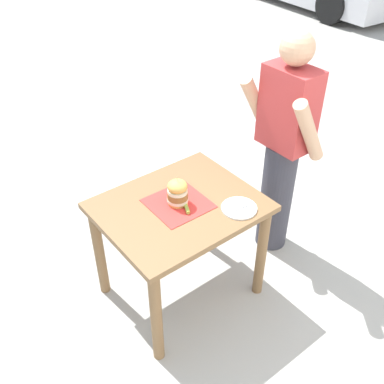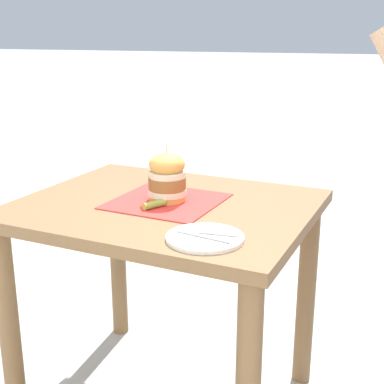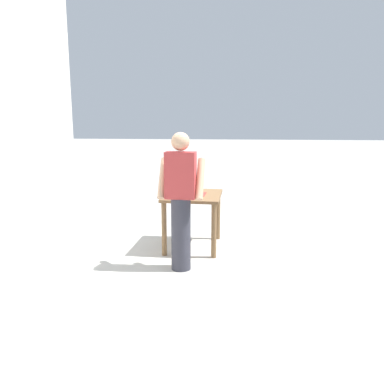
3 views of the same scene
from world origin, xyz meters
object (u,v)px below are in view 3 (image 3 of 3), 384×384
(patio_table, at_px, (193,204))
(diner_across_table, at_px, (181,199))
(sandwich, at_px, (194,188))
(pickle_spear, at_px, (188,193))
(side_plate_with_forks, at_px, (172,197))

(patio_table, bearing_deg, diner_across_table, 87.92)
(sandwich, relative_size, pickle_spear, 2.46)
(pickle_spear, relative_size, diner_across_table, 0.05)
(side_plate_with_forks, height_order, diner_across_table, diner_across_table)
(patio_table, distance_m, pickle_spear, 0.18)
(sandwich, distance_m, diner_across_table, 0.88)
(side_plate_with_forks, bearing_deg, patio_table, -134.79)
(patio_table, relative_size, pickle_spear, 11.93)
(pickle_spear, bearing_deg, sandwich, 179.77)
(patio_table, bearing_deg, pickle_spear, -0.88)
(sandwich, height_order, diner_across_table, diner_across_table)
(side_plate_with_forks, bearing_deg, sandwich, -136.26)
(diner_across_table, bearing_deg, patio_table, -92.08)
(side_plate_with_forks, xyz_separation_m, diner_across_table, (-0.23, 0.62, 0.09))
(pickle_spear, height_order, diner_across_table, diner_across_table)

